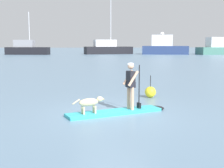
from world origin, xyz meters
The scene contains 9 objects.
ground_plane centered at (0.00, 0.00, 0.00)m, with size 400.00×400.00×0.00m, color slate.
paddleboard centered at (0.22, 0.08, 0.05)m, with size 3.69×1.94×0.10m.
person_paddler centered at (0.60, 0.22, 1.05)m, with size 0.67×0.59×1.64m.
dog centered at (-0.84, -0.32, 0.46)m, with size 1.09×0.48×0.55m.
moored_boat_starboard centered at (-14.18, 60.85, 1.28)m, with size 10.09×4.32×9.59m.
moored_boat_port centered at (4.50, 63.29, 1.32)m, with size 11.88×5.74×12.73m.
moored_boat_center centered at (17.56, 59.93, 1.68)m, with size 11.07×5.73×5.16m.
moored_boat_outer centered at (30.65, 58.31, 1.48)m, with size 12.81×5.88×10.36m.
marker_buoy centered at (1.91, 3.02, 0.25)m, with size 0.50×0.50×1.00m.
Camera 1 is at (-1.00, -10.20, 2.38)m, focal length 48.64 mm.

